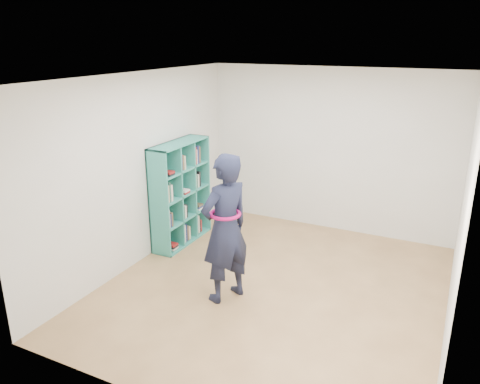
% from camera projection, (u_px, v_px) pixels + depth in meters
% --- Properties ---
extents(floor, '(4.50, 4.50, 0.00)m').
position_uv_depth(floor, '(274.00, 288.00, 5.92)').
color(floor, olive).
rests_on(floor, ground).
extents(ceiling, '(4.50, 4.50, 0.00)m').
position_uv_depth(ceiling, '(279.00, 77.00, 5.10)').
color(ceiling, white).
rests_on(ceiling, wall_back).
extents(wall_left, '(0.02, 4.50, 2.60)m').
position_uv_depth(wall_left, '(139.00, 170.00, 6.34)').
color(wall_left, beige).
rests_on(wall_left, floor).
extents(wall_right, '(0.02, 4.50, 2.60)m').
position_uv_depth(wall_right, '(462.00, 218.00, 4.67)').
color(wall_right, beige).
rests_on(wall_right, floor).
extents(wall_back, '(4.00, 0.02, 2.60)m').
position_uv_depth(wall_back, '(329.00, 151.00, 7.42)').
color(wall_back, beige).
rests_on(wall_back, floor).
extents(wall_front, '(4.00, 0.02, 2.60)m').
position_uv_depth(wall_front, '(167.00, 273.00, 3.59)').
color(wall_front, beige).
rests_on(wall_front, floor).
extents(bookshelf, '(0.34, 1.17, 1.57)m').
position_uv_depth(bookshelf, '(179.00, 194.00, 7.05)').
color(bookshelf, teal).
rests_on(bookshelf, floor).
extents(person, '(0.66, 0.78, 1.80)m').
position_uv_depth(person, '(225.00, 229.00, 5.43)').
color(person, black).
rests_on(person, floor).
extents(smartphone, '(0.06, 0.10, 0.14)m').
position_uv_depth(smartphone, '(222.00, 214.00, 5.55)').
color(smartphone, silver).
rests_on(smartphone, person).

